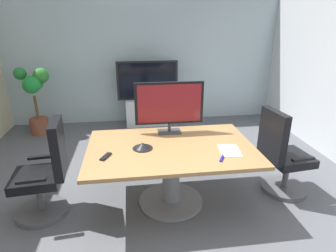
# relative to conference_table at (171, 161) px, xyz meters

# --- Properties ---
(ground_plane) EXTENTS (7.48, 7.48, 0.00)m
(ground_plane) POSITION_rel_conference_table_xyz_m (-0.10, -0.18, -0.55)
(ground_plane) COLOR #515459
(wall_back_glass_partition) EXTENTS (5.57, 0.10, 2.62)m
(wall_back_glass_partition) POSITION_rel_conference_table_xyz_m (-0.10, 3.06, 0.76)
(wall_back_glass_partition) COLOR #9EB2B7
(wall_back_glass_partition) RESTS_ON ground
(conference_table) EXTENTS (1.85, 1.20, 0.73)m
(conference_table) POSITION_rel_conference_table_xyz_m (0.00, 0.00, 0.00)
(conference_table) COLOR olive
(conference_table) RESTS_ON ground
(office_chair_left) EXTENTS (0.61, 0.59, 1.09)m
(office_chair_left) POSITION_rel_conference_table_xyz_m (-1.38, -0.02, -0.09)
(office_chair_left) COLOR #4C4C51
(office_chair_left) RESTS_ON ground
(office_chair_right) EXTENTS (0.62, 0.60, 1.09)m
(office_chair_right) POSITION_rel_conference_table_xyz_m (1.38, 0.03, -0.09)
(office_chair_right) COLOR #4C4C51
(office_chair_right) RESTS_ON ground
(tv_monitor) EXTENTS (0.84, 0.18, 0.64)m
(tv_monitor) POSITION_rel_conference_table_xyz_m (0.04, 0.43, 0.54)
(tv_monitor) COLOR #333338
(tv_monitor) RESTS_ON conference_table
(wall_display_unit) EXTENTS (1.20, 0.36, 1.31)m
(wall_display_unit) POSITION_rel_conference_table_xyz_m (-0.08, 2.71, -0.10)
(wall_display_unit) COLOR #B7BABC
(wall_display_unit) RESTS_ON ground
(potted_plant) EXTENTS (0.60, 0.65, 1.26)m
(potted_plant) POSITION_rel_conference_table_xyz_m (-2.15, 2.48, 0.21)
(potted_plant) COLOR brown
(potted_plant) RESTS_ON ground
(conference_phone) EXTENTS (0.22, 0.22, 0.07)m
(conference_phone) POSITION_rel_conference_table_xyz_m (-0.32, -0.01, 0.22)
(conference_phone) COLOR black
(conference_phone) RESTS_ON conference_table
(remote_control) EXTENTS (0.12, 0.18, 0.02)m
(remote_control) POSITION_rel_conference_table_xyz_m (-0.70, -0.17, 0.19)
(remote_control) COLOR black
(remote_control) RESTS_ON conference_table
(whiteboard_marker) EXTENTS (0.08, 0.12, 0.02)m
(whiteboard_marker) POSITION_rel_conference_table_xyz_m (0.46, -0.38, 0.20)
(whiteboard_marker) COLOR #1919A5
(whiteboard_marker) RESTS_ON conference_table
(paper_notepad) EXTENTS (0.25, 0.32, 0.01)m
(paper_notepad) POSITION_rel_conference_table_xyz_m (0.61, -0.20, 0.19)
(paper_notepad) COLOR white
(paper_notepad) RESTS_ON conference_table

